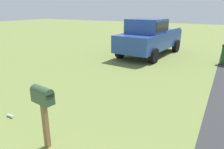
{
  "coord_description": "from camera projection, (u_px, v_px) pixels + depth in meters",
  "views": [
    {
      "loc": [
        0.84,
        -1.69,
        2.65
      ],
      "look_at": [
        5.02,
        0.66,
        1.1
      ],
      "focal_mm": 32.97,
      "sensor_mm": 36.0,
      "label": 1
    }
  ],
  "objects": [
    {
      "name": "mailbox",
      "position": [
        43.0,
        100.0,
        3.81
      ],
      "size": [
        0.26,
        0.49,
        1.29
      ],
      "rotation": [
        0.0,
        0.0,
        -0.14
      ],
      "color": "brown",
      "rests_on": "ground"
    },
    {
      "name": "pickup_truck",
      "position": [
        149.0,
        36.0,
        11.77
      ],
      "size": [
        5.35,
        2.62,
        2.09
      ],
      "rotation": [
        0.0,
        0.0,
        3.05
      ],
      "color": "#284793",
      "rests_on": "ground"
    },
    {
      "name": "litter_bottle_by_mailbox",
      "position": [
        11.0,
        116.0,
        5.22
      ],
      "size": [
        0.08,
        0.22,
        0.07
      ],
      "primitive_type": "cylinder",
      "rotation": [
        0.0,
        1.57,
        1.54
      ],
      "color": "#B2D8BF",
      "rests_on": "ground"
    }
  ]
}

